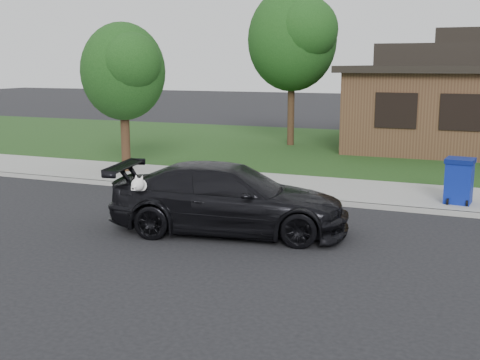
% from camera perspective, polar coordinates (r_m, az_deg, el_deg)
% --- Properties ---
extents(ground, '(120.00, 120.00, 0.00)m').
position_cam_1_polar(ground, '(11.75, 6.90, -6.23)').
color(ground, black).
rests_on(ground, ground).
extents(sidewalk, '(60.00, 3.00, 0.12)m').
position_cam_1_polar(sidewalk, '(16.47, 11.48, -1.16)').
color(sidewalk, gray).
rests_on(sidewalk, ground).
extents(curb, '(60.00, 0.12, 0.12)m').
position_cam_1_polar(curb, '(15.03, 10.42, -2.28)').
color(curb, gray).
rests_on(curb, ground).
extents(lawn, '(60.00, 13.00, 0.13)m').
position_cam_1_polar(lawn, '(24.26, 15.00, 2.57)').
color(lawn, '#193814').
rests_on(lawn, ground).
extents(sedan, '(5.19, 2.86, 1.43)m').
position_cam_1_polar(sedan, '(12.45, -1.06, -1.76)').
color(sedan, black).
rests_on(sedan, ground).
extents(recycling_bin, '(0.72, 0.74, 1.10)m').
position_cam_1_polar(recycling_bin, '(15.50, 20.06, -0.04)').
color(recycling_bin, navy).
rests_on(recycling_bin, sidewalk).
extents(tree_0, '(3.78, 3.60, 6.34)m').
position_cam_1_polar(tree_0, '(24.82, 5.25, 13.29)').
color(tree_0, '#332114').
rests_on(tree_0, ground).
extents(tree_2, '(2.73, 2.60, 4.59)m').
position_cam_1_polar(tree_2, '(18.97, -10.88, 10.21)').
color(tree_2, '#332114').
rests_on(tree_2, ground).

